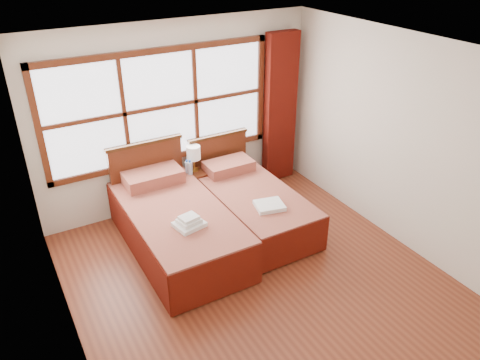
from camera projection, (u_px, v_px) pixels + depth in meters
floor at (263, 286)px, 5.32m from camera, size 4.50×4.50×0.00m
ceiling at (270, 57)px, 4.08m from camera, size 4.50×4.50×0.00m
wall_back at (178, 117)px, 6.42m from camera, size 4.00×0.00×4.00m
wall_left at (61, 245)px, 3.83m from camera, size 0.00×4.50×4.50m
wall_right at (408, 146)px, 5.58m from camera, size 0.00×4.50×4.50m
window at (161, 107)px, 6.19m from camera, size 3.16×0.06×1.56m
curtain at (280, 109)px, 7.07m from camera, size 0.50×0.16×2.30m
bed_left at (176, 224)px, 5.84m from camera, size 1.12×2.17×1.09m
bed_right at (251, 204)px, 6.34m from camera, size 1.00×2.02×0.97m
nightstand at (190, 190)px, 6.72m from camera, size 0.41×0.41×0.54m
towels_left at (189, 222)px, 5.32m from camera, size 0.37×0.33×0.13m
towels_right at (269, 206)px, 5.82m from camera, size 0.40×0.37×0.05m
lamp at (194, 153)px, 6.53m from camera, size 0.19×0.19×0.38m
bottle_near at (187, 168)px, 6.49m from camera, size 0.06×0.06×0.23m
bottle_far at (190, 169)px, 6.44m from camera, size 0.07×0.07×0.25m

